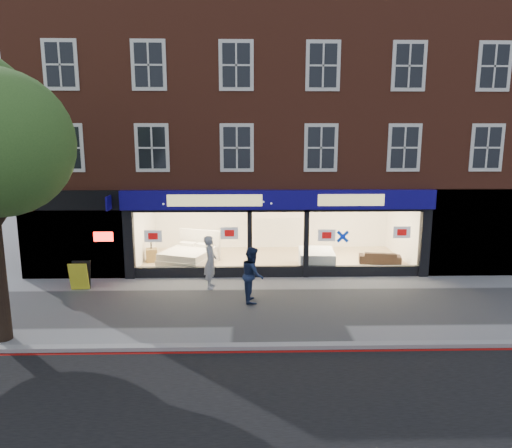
{
  "coord_description": "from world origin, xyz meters",
  "views": [
    {
      "loc": [
        -1.21,
        -13.44,
        5.13
      ],
      "look_at": [
        -0.83,
        2.5,
        2.13
      ],
      "focal_mm": 32.0,
      "sensor_mm": 36.0,
      "label": 1
    }
  ],
  "objects_px": {
    "pedestrian_grey": "(210,262)",
    "mattress_stack": "(316,259)",
    "a_board": "(80,276)",
    "pedestrian_blue": "(252,274)",
    "display_bed": "(189,256)",
    "sofa": "(380,257)"
  },
  "relations": [
    {
      "from": "a_board",
      "to": "pedestrian_blue",
      "type": "height_order",
      "value": "pedestrian_blue"
    },
    {
      "from": "sofa",
      "to": "mattress_stack",
      "type": "bearing_deg",
      "value": 21.5
    },
    {
      "from": "pedestrian_grey",
      "to": "pedestrian_blue",
      "type": "bearing_deg",
      "value": -131.46
    },
    {
      "from": "display_bed",
      "to": "mattress_stack",
      "type": "bearing_deg",
      "value": 14.91
    },
    {
      "from": "pedestrian_grey",
      "to": "pedestrian_blue",
      "type": "distance_m",
      "value": 2.0
    },
    {
      "from": "a_board",
      "to": "display_bed",
      "type": "bearing_deg",
      "value": 36.86
    },
    {
      "from": "pedestrian_grey",
      "to": "mattress_stack",
      "type": "bearing_deg",
      "value": -59.14
    },
    {
      "from": "a_board",
      "to": "pedestrian_blue",
      "type": "distance_m",
      "value": 6.06
    },
    {
      "from": "mattress_stack",
      "to": "sofa",
      "type": "height_order",
      "value": "mattress_stack"
    },
    {
      "from": "a_board",
      "to": "pedestrian_grey",
      "type": "bearing_deg",
      "value": -0.8
    },
    {
      "from": "display_bed",
      "to": "sofa",
      "type": "xyz_separation_m",
      "value": [
        7.76,
        -0.02,
        -0.11
      ]
    },
    {
      "from": "a_board",
      "to": "pedestrian_blue",
      "type": "xyz_separation_m",
      "value": [
        5.91,
        -1.29,
        0.4
      ]
    },
    {
      "from": "mattress_stack",
      "to": "pedestrian_blue",
      "type": "bearing_deg",
      "value": -126.12
    },
    {
      "from": "mattress_stack",
      "to": "sofa",
      "type": "xyz_separation_m",
      "value": [
        2.69,
        0.5,
        -0.09
      ]
    },
    {
      "from": "display_bed",
      "to": "pedestrian_grey",
      "type": "xyz_separation_m",
      "value": [
        1.05,
        -2.66,
        0.47
      ]
    },
    {
      "from": "pedestrian_grey",
      "to": "pedestrian_blue",
      "type": "height_order",
      "value": "pedestrian_grey"
    },
    {
      "from": "display_bed",
      "to": "pedestrian_grey",
      "type": "relative_size",
      "value": 1.46
    },
    {
      "from": "sofa",
      "to": "a_board",
      "type": "xyz_separation_m",
      "value": [
        -11.19,
        -2.75,
        0.15
      ]
    },
    {
      "from": "a_board",
      "to": "pedestrian_grey",
      "type": "relative_size",
      "value": 0.53
    },
    {
      "from": "mattress_stack",
      "to": "pedestrian_blue",
      "type": "height_order",
      "value": "pedestrian_blue"
    },
    {
      "from": "display_bed",
      "to": "pedestrian_blue",
      "type": "height_order",
      "value": "pedestrian_blue"
    },
    {
      "from": "display_bed",
      "to": "a_board",
      "type": "bearing_deg",
      "value": -120.38
    }
  ]
}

